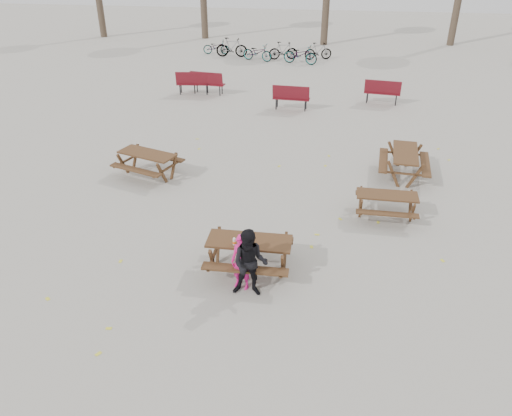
# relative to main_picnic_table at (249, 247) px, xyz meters

# --- Properties ---
(ground) EXTENTS (80.00, 80.00, 0.00)m
(ground) POSITION_rel_main_picnic_table_xyz_m (0.00, 0.00, -0.59)
(ground) COLOR gray
(ground) RESTS_ON ground
(main_picnic_table) EXTENTS (1.80, 1.45, 0.78)m
(main_picnic_table) POSITION_rel_main_picnic_table_xyz_m (0.00, 0.00, 0.00)
(main_picnic_table) COLOR #382414
(main_picnic_table) RESTS_ON ground
(food_tray) EXTENTS (0.18, 0.11, 0.03)m
(food_tray) POSITION_rel_main_picnic_table_xyz_m (-0.07, -0.10, 0.21)
(food_tray) COLOR silver
(food_tray) RESTS_ON main_picnic_table
(bread_roll) EXTENTS (0.14, 0.06, 0.05)m
(bread_roll) POSITION_rel_main_picnic_table_xyz_m (-0.07, -0.10, 0.25)
(bread_roll) COLOR tan
(bread_roll) RESTS_ON food_tray
(soda_bottle) EXTENTS (0.07, 0.07, 0.17)m
(soda_bottle) POSITION_rel_main_picnic_table_xyz_m (-0.28, -0.21, 0.26)
(soda_bottle) COLOR silver
(soda_bottle) RESTS_ON main_picnic_table
(child) EXTENTS (0.52, 0.40, 1.25)m
(child) POSITION_rel_main_picnic_table_xyz_m (-0.07, -0.61, 0.04)
(child) COLOR #DF1B7C
(child) RESTS_ON ground
(adult) EXTENTS (0.73, 0.57, 1.50)m
(adult) POSITION_rel_main_picnic_table_xyz_m (0.14, -0.80, 0.16)
(adult) COLOR black
(adult) RESTS_ON ground
(picnic_table_east) EXTENTS (1.56, 1.27, 0.66)m
(picnic_table_east) POSITION_rel_main_picnic_table_xyz_m (3.12, 2.77, -0.26)
(picnic_table_east) COLOR #382414
(picnic_table_east) RESTS_ON ground
(picnic_table_north) EXTENTS (2.10, 1.89, 0.75)m
(picnic_table_north) POSITION_rel_main_picnic_table_xyz_m (-3.73, 4.27, -0.21)
(picnic_table_north) COLOR #382414
(picnic_table_north) RESTS_ON ground
(picnic_table_far) EXTENTS (1.63, 1.95, 0.78)m
(picnic_table_far) POSITION_rel_main_picnic_table_xyz_m (3.85, 5.34, -0.20)
(picnic_table_far) COLOR #382414
(picnic_table_far) RESTS_ON ground
(park_bench_row) EXTENTS (9.87, 2.28, 1.03)m
(park_bench_row) POSITION_rel_main_picnic_table_xyz_m (-1.16, 12.35, -0.07)
(park_bench_row) COLOR maroon
(park_bench_row) RESTS_ON ground
(bicycle_row) EXTENTS (7.60, 2.62, 1.08)m
(bicycle_row) POSITION_rel_main_picnic_table_xyz_m (-2.03, 19.89, -0.10)
(bicycle_row) COLOR black
(bicycle_row) RESTS_ON ground
(fallen_leaves) EXTENTS (11.00, 11.00, 0.01)m
(fallen_leaves) POSITION_rel_main_picnic_table_xyz_m (0.50, 2.50, -0.58)
(fallen_leaves) COLOR yellow
(fallen_leaves) RESTS_ON ground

